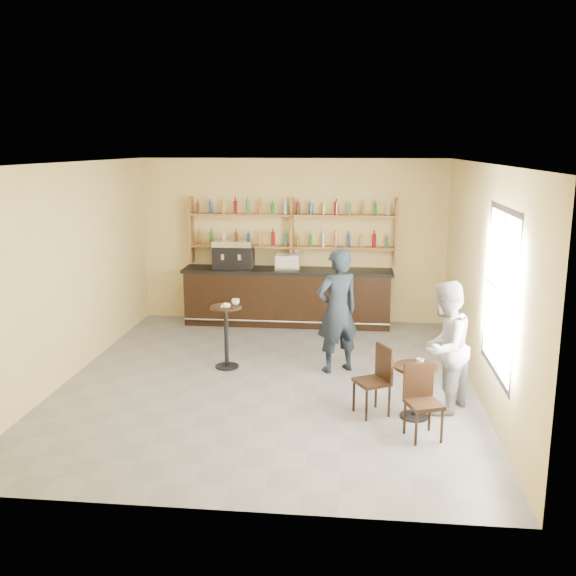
# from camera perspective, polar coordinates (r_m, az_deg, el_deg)

# --- Properties ---
(floor) EXTENTS (7.00, 7.00, 0.00)m
(floor) POSITION_cam_1_polar(r_m,az_deg,el_deg) (9.68, -1.69, -8.24)
(floor) COLOR slate
(floor) RESTS_ON ground
(ceiling) EXTENTS (7.00, 7.00, 0.00)m
(ceiling) POSITION_cam_1_polar(r_m,az_deg,el_deg) (9.05, -1.83, 11.05)
(ceiling) COLOR white
(ceiling) RESTS_ON wall_back
(wall_back) EXTENTS (7.00, 0.00, 7.00)m
(wall_back) POSITION_cam_1_polar(r_m,az_deg,el_deg) (12.66, 0.39, 4.21)
(wall_back) COLOR #EED487
(wall_back) RESTS_ON floor
(wall_front) EXTENTS (7.00, 0.00, 7.00)m
(wall_front) POSITION_cam_1_polar(r_m,az_deg,el_deg) (5.90, -6.39, -5.67)
(wall_front) COLOR #EED487
(wall_front) RESTS_ON floor
(wall_left) EXTENTS (0.00, 7.00, 7.00)m
(wall_left) POSITION_cam_1_polar(r_m,az_deg,el_deg) (10.09, -18.90, 1.38)
(wall_left) COLOR #EED487
(wall_left) RESTS_ON floor
(wall_right) EXTENTS (0.00, 7.00, 7.00)m
(wall_right) POSITION_cam_1_polar(r_m,az_deg,el_deg) (9.32, 16.84, 0.64)
(wall_right) COLOR #EED487
(wall_right) RESTS_ON floor
(window_pane) EXTENTS (0.00, 2.00, 2.00)m
(window_pane) POSITION_cam_1_polar(r_m,az_deg,el_deg) (8.15, 18.36, -0.40)
(window_pane) COLOR white
(window_pane) RESTS_ON wall_right
(window_frame) EXTENTS (0.04, 1.70, 2.10)m
(window_frame) POSITION_cam_1_polar(r_m,az_deg,el_deg) (8.15, 18.32, -0.40)
(window_frame) COLOR black
(window_frame) RESTS_ON wall_right
(shelf_unit) EXTENTS (4.00, 0.26, 1.40)m
(shelf_unit) POSITION_cam_1_polar(r_m,az_deg,el_deg) (12.50, 0.33, 5.08)
(shelf_unit) COLOR brown
(shelf_unit) RESTS_ON wall_back
(liquor_bottles) EXTENTS (3.68, 0.10, 1.00)m
(liquor_bottles) POSITION_cam_1_polar(r_m,az_deg,el_deg) (12.48, 0.33, 5.85)
(liquor_bottles) COLOR #8C5919
(liquor_bottles) RESTS_ON shelf_unit
(bar_counter) EXTENTS (4.06, 0.79, 1.10)m
(bar_counter) POSITION_cam_1_polar(r_m,az_deg,el_deg) (12.52, -0.05, -0.78)
(bar_counter) COLOR black
(bar_counter) RESTS_ON floor
(espresso_machine) EXTENTS (0.78, 0.52, 0.55)m
(espresso_machine) POSITION_cam_1_polar(r_m,az_deg,el_deg) (12.51, -4.86, 3.01)
(espresso_machine) COLOR black
(espresso_machine) RESTS_ON bar_counter
(pastry_case) EXTENTS (0.49, 0.40, 0.28)m
(pastry_case) POSITION_cam_1_polar(r_m,az_deg,el_deg) (12.38, -0.02, 2.34)
(pastry_case) COLOR silver
(pastry_case) RESTS_ON bar_counter
(pedestal_table) EXTENTS (0.51, 0.51, 1.00)m
(pedestal_table) POSITION_cam_1_polar(r_m,az_deg,el_deg) (10.13, -5.50, -4.36)
(pedestal_table) COLOR black
(pedestal_table) RESTS_ON floor
(napkin) EXTENTS (0.15, 0.15, 0.00)m
(napkin) POSITION_cam_1_polar(r_m,az_deg,el_deg) (10.00, -5.56, -1.61)
(napkin) COLOR white
(napkin) RESTS_ON pedestal_table
(donut) EXTENTS (0.13, 0.13, 0.04)m
(donut) POSITION_cam_1_polar(r_m,az_deg,el_deg) (9.98, -5.52, -1.50)
(donut) COLOR #DD9F51
(donut) RESTS_ON napkin
(cup_pedestal) EXTENTS (0.14, 0.14, 0.10)m
(cup_pedestal) POSITION_cam_1_polar(r_m,az_deg,el_deg) (10.06, -4.67, -1.23)
(cup_pedestal) COLOR white
(cup_pedestal) RESTS_ON pedestal_table
(man_main) EXTENTS (0.84, 0.75, 1.93)m
(man_main) POSITION_cam_1_polar(r_m,az_deg,el_deg) (9.84, 4.40, -2.04)
(man_main) COLOR black
(man_main) RESTS_ON floor
(cafe_table) EXTENTS (0.73, 0.73, 0.70)m
(cafe_table) POSITION_cam_1_polar(r_m,az_deg,el_deg) (8.48, 11.21, -9.03)
(cafe_table) COLOR black
(cafe_table) RESTS_ON floor
(cup_cafe) EXTENTS (0.11, 0.11, 0.10)m
(cup_cafe) POSITION_cam_1_polar(r_m,az_deg,el_deg) (8.35, 11.67, -6.49)
(cup_cafe) COLOR white
(cup_cafe) RESTS_ON cafe_table
(chair_west) EXTENTS (0.53, 0.53, 0.91)m
(chair_west) POSITION_cam_1_polar(r_m,az_deg,el_deg) (8.46, 7.46, -8.20)
(chair_west) COLOR black
(chair_west) RESTS_ON floor
(chair_south) EXTENTS (0.49, 0.49, 0.89)m
(chair_south) POSITION_cam_1_polar(r_m,az_deg,el_deg) (7.90, 11.99, -9.99)
(chair_south) COLOR black
(chair_south) RESTS_ON floor
(patron_second) EXTENTS (1.01, 1.07, 1.75)m
(patron_second) POSITION_cam_1_polar(r_m,az_deg,el_deg) (8.60, 13.72, -5.15)
(patron_second) COLOR #9C9DA2
(patron_second) RESTS_ON floor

